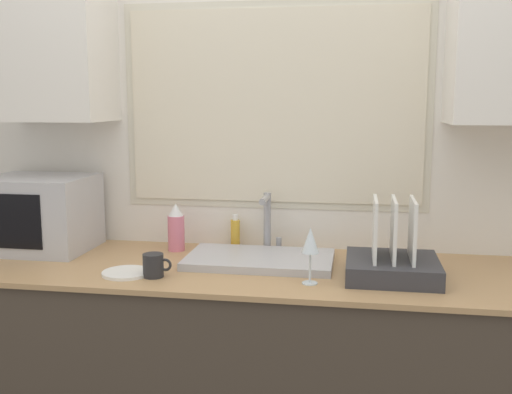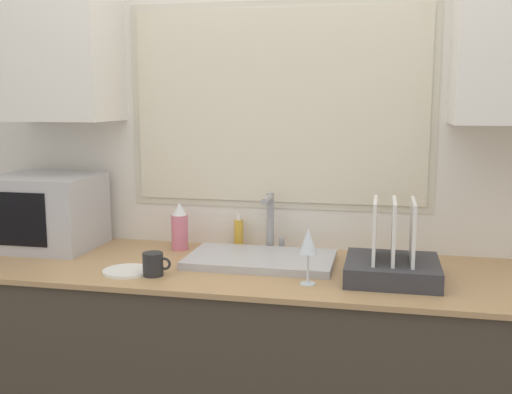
# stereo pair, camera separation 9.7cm
# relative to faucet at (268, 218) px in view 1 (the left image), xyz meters

# --- Properties ---
(countertop) EXTENTS (2.50, 0.70, 0.93)m
(countertop) POSITION_rel_faucet_xyz_m (0.01, -0.24, -0.61)
(countertop) COLOR #42382D
(countertop) RESTS_ON ground_plane
(wall_back) EXTENTS (6.00, 0.38, 2.60)m
(wall_back) POSITION_rel_faucet_xyz_m (0.01, 0.09, 0.33)
(wall_back) COLOR silver
(wall_back) RESTS_ON ground_plane
(sink_basin) EXTENTS (0.57, 0.34, 0.03)m
(sink_basin) POSITION_rel_faucet_xyz_m (-0.00, -0.18, -0.13)
(sink_basin) COLOR #B2B2B7
(sink_basin) RESTS_ON countertop
(faucet) EXTENTS (0.08, 0.16, 0.25)m
(faucet) POSITION_rel_faucet_xyz_m (0.00, 0.00, 0.00)
(faucet) COLOR #99999E
(faucet) RESTS_ON countertop
(microwave) EXTENTS (0.44, 0.36, 0.32)m
(microwave) POSITION_rel_faucet_xyz_m (-0.97, -0.12, 0.01)
(microwave) COLOR #B2B2B7
(microwave) RESTS_ON countertop
(dish_rack) EXTENTS (0.33, 0.32, 0.29)m
(dish_rack) POSITION_rel_faucet_xyz_m (0.50, -0.29, -0.08)
(dish_rack) COLOR #333338
(dish_rack) RESTS_ON countertop
(spray_bottle) EXTENTS (0.07, 0.07, 0.20)m
(spray_bottle) POSITION_rel_faucet_xyz_m (-0.39, -0.04, -0.05)
(spray_bottle) COLOR #D8728C
(spray_bottle) RESTS_ON countertop
(soap_bottle) EXTENTS (0.04, 0.04, 0.15)m
(soap_bottle) POSITION_rel_faucet_xyz_m (-0.15, 0.05, -0.08)
(soap_bottle) COLOR gold
(soap_bottle) RESTS_ON countertop
(mug_near_sink) EXTENTS (0.11, 0.08, 0.09)m
(mug_near_sink) POSITION_rel_faucet_xyz_m (-0.36, -0.43, -0.10)
(mug_near_sink) COLOR #262628
(mug_near_sink) RESTS_ON countertop
(wine_glass) EXTENTS (0.06, 0.06, 0.20)m
(wine_glass) POSITION_rel_faucet_xyz_m (0.21, -0.42, 0.00)
(wine_glass) COLOR silver
(wine_glass) RESTS_ON countertop
(small_plate) EXTENTS (0.18, 0.18, 0.01)m
(small_plate) POSITION_rel_faucet_xyz_m (-0.47, -0.42, -0.14)
(small_plate) COLOR white
(small_plate) RESTS_ON countertop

